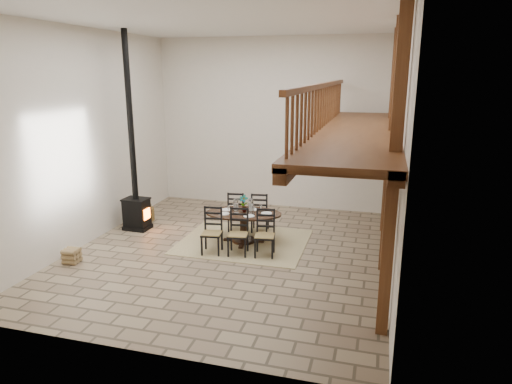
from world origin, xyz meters
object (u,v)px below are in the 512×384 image
(wood_stove, at_px, (135,187))
(log_stack, at_px, (72,256))
(log_basket, at_px, (145,214))
(dining_table, at_px, (243,227))

(wood_stove, relative_size, log_stack, 14.60)
(wood_stove, bearing_deg, log_basket, 106.65)
(dining_table, relative_size, log_basket, 4.14)
(dining_table, distance_m, log_stack, 3.85)
(log_stack, bearing_deg, log_basket, 88.68)
(dining_table, xyz_separation_m, log_basket, (-3.16, 0.98, -0.22))
(log_basket, bearing_deg, log_stack, -91.32)
(dining_table, distance_m, log_basket, 3.32)
(wood_stove, distance_m, log_basket, 1.19)
(wood_stove, xyz_separation_m, log_stack, (-0.25, -2.35, -0.97))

